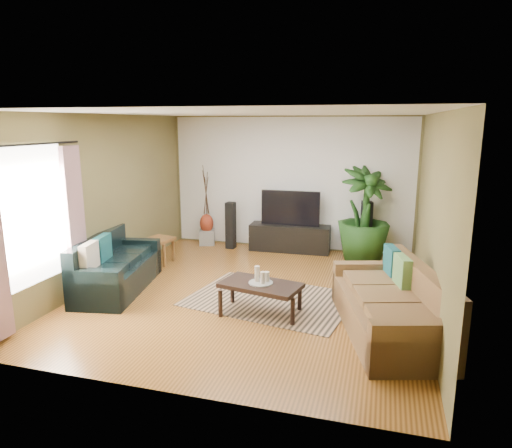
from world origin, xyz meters
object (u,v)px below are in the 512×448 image
(tv_stand, at_px, (290,238))
(coffee_table, at_px, (261,298))
(sofa_right, at_px, (388,300))
(sofa_left, at_px, (118,263))
(speaker_right, at_px, (366,229))
(pedestal, at_px, (207,237))
(potted_plant, at_px, (364,214))
(vase, at_px, (207,223))
(television, at_px, (290,208))
(side_table, at_px, (160,250))
(speaker_left, at_px, (231,225))

(tv_stand, bearing_deg, coffee_table, -87.29)
(sofa_right, height_order, tv_stand, sofa_right)
(sofa_left, xyz_separation_m, speaker_right, (3.64, 2.90, 0.12))
(speaker_right, bearing_deg, pedestal, 167.64)
(potted_plant, relative_size, vase, 4.36)
(tv_stand, relative_size, vase, 3.98)
(sofa_right, bearing_deg, speaker_right, 170.70)
(television, xyz_separation_m, vase, (-1.81, 0.00, -0.43))
(coffee_table, relative_size, speaker_right, 0.98)
(sofa_left, distance_m, vase, 2.92)
(sofa_right, xyz_separation_m, vase, (-3.73, 3.32, 0.04))
(potted_plant, relative_size, pedestal, 5.58)
(vase, bearing_deg, sofa_left, -96.38)
(coffee_table, bearing_deg, side_table, 156.61)
(television, xyz_separation_m, potted_plant, (1.45, -0.21, -0.01))
(sofa_right, distance_m, pedestal, 5.00)
(tv_stand, bearing_deg, side_table, -147.63)
(sofa_right, xyz_separation_m, speaker_right, (-0.42, 3.32, 0.12))
(sofa_right, distance_m, television, 3.86)
(television, xyz_separation_m, speaker_right, (1.50, 0.00, -0.34))
(sofa_right, height_order, speaker_right, speaker_right)
(coffee_table, relative_size, potted_plant, 0.61)
(speaker_left, height_order, pedestal, speaker_left)
(sofa_left, height_order, side_table, sofa_left)
(speaker_left, bearing_deg, speaker_right, 6.29)
(sofa_right, distance_m, vase, 4.99)
(sofa_right, height_order, pedestal, sofa_right)
(sofa_right, xyz_separation_m, side_table, (-4.08, 1.85, -0.19))
(coffee_table, xyz_separation_m, television, (-0.25, 3.19, 0.67))
(sofa_right, height_order, television, television)
(vase, bearing_deg, potted_plant, -3.60)
(tv_stand, distance_m, speaker_right, 1.52)
(coffee_table, distance_m, speaker_right, 3.44)
(coffee_table, distance_m, vase, 3.81)
(speaker_right, bearing_deg, side_table, -170.50)
(television, distance_m, potted_plant, 1.46)
(coffee_table, relative_size, pedestal, 3.38)
(tv_stand, distance_m, side_table, 2.62)
(speaker_right, bearing_deg, sofa_right, -95.21)
(sofa_left, bearing_deg, television, -46.41)
(coffee_table, height_order, potted_plant, potted_plant)
(speaker_right, relative_size, potted_plant, 0.62)
(speaker_left, relative_size, side_table, 2.02)
(tv_stand, bearing_deg, potted_plant, -9.84)
(side_table, bearing_deg, coffee_table, -35.42)
(sofa_left, xyz_separation_m, speaker_left, (0.91, 2.77, 0.06))
(coffee_table, xyz_separation_m, vase, (-2.06, 3.19, 0.24))
(sofa_right, distance_m, tv_stand, 3.83)
(speaker_left, distance_m, vase, 0.61)
(coffee_table, xyz_separation_m, pedestal, (-2.06, 3.19, -0.06))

